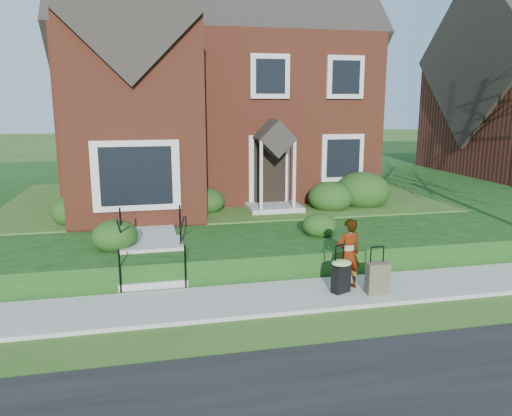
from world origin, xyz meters
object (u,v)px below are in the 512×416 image
object	(u,v)px
woman	(348,254)
suitcase_olive	(378,278)
front_steps	(152,257)
suitcase_black	(341,274)

from	to	relation	value
woman	suitcase_olive	world-z (taller)	woman
suitcase_olive	front_steps	bearing A→B (deg)	156.04
suitcase_black	suitcase_olive	size ratio (longest dim) A/B	1.02
suitcase_black	suitcase_olive	distance (m)	0.72
suitcase_olive	suitcase_black	bearing A→B (deg)	164.99
front_steps	suitcase_black	world-z (taller)	front_steps
front_steps	suitcase_olive	size ratio (longest dim) A/B	2.11
front_steps	suitcase_black	bearing A→B (deg)	-27.95
suitcase_black	woman	bearing A→B (deg)	19.44
suitcase_black	suitcase_olive	world-z (taller)	suitcase_black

